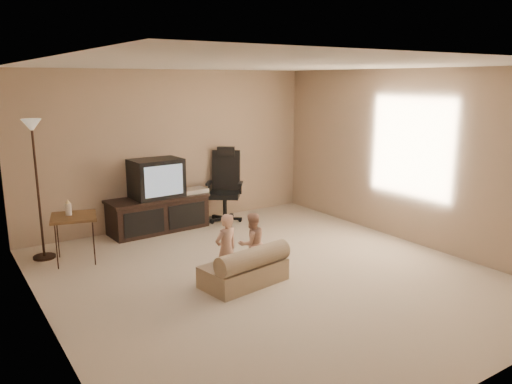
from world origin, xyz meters
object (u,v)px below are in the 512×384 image
floor_lamp (35,158)px  toddler_left (226,250)px  office_chair (225,195)px  side_table (73,217)px  child_sofa (246,269)px  tv_stand (158,201)px  toddler_right (252,243)px

floor_lamp → toddler_left: bearing=-53.0°
office_chair → side_table: 2.70m
child_sofa → side_table: bearing=119.1°
tv_stand → child_sofa: (0.00, -2.59, -0.28)m
tv_stand → floor_lamp: size_ratio=0.88×
child_sofa → toddler_right: size_ratio=1.37×
floor_lamp → side_table: bearing=-46.8°
side_table → tv_stand: bearing=25.5°
side_table → floor_lamp: floor_lamp is taller
side_table → child_sofa: side_table is taller
tv_stand → side_table: (-1.45, -0.69, 0.12)m
floor_lamp → toddler_left: floor_lamp is taller
tv_stand → child_sofa: bearing=-93.0°
toddler_right → floor_lamp: bearing=-43.0°
toddler_left → tv_stand: bearing=-106.2°
tv_stand → side_table: 1.62m
side_table → child_sofa: 2.42m
tv_stand → toddler_right: size_ratio=2.13×
tv_stand → floor_lamp: floor_lamp is taller
toddler_right → office_chair: bearing=-111.4°
side_table → toddler_left: (1.26, -1.77, -0.17)m
child_sofa → toddler_left: size_ratio=1.23×
toddler_right → side_table: bearing=-42.5°
toddler_left → child_sofa: bearing=134.4°
office_chair → floor_lamp: bearing=-137.8°
floor_lamp → child_sofa: bearing=-51.5°
side_table → toddler_left: 2.18m
side_table → toddler_right: (1.71, -1.62, -0.22)m
child_sofa → toddler_right: (0.25, 0.28, 0.19)m
tv_stand → office_chair: (1.17, -0.08, -0.03)m
floor_lamp → toddler_right: floor_lamp is taller
toddler_left → toddler_right: toddler_left is taller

